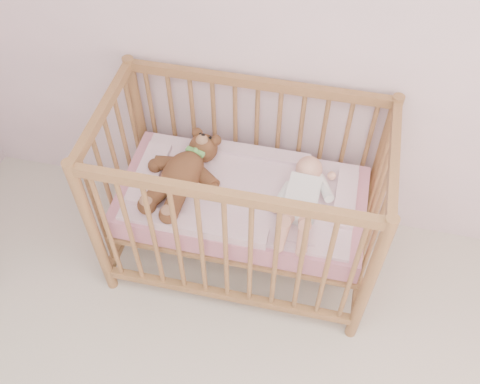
% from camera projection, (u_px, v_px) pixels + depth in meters
% --- Properties ---
extents(wall_back, '(4.00, 0.02, 2.70)m').
position_uv_depth(wall_back, '(335.00, 12.00, 2.22)').
color(wall_back, silver).
rests_on(wall_back, floor).
extents(crib, '(1.36, 0.76, 1.00)m').
position_uv_depth(crib, '(242.00, 199.00, 2.68)').
color(crib, '#9A6F41').
rests_on(crib, floor).
extents(mattress, '(1.22, 0.62, 0.13)m').
position_uv_depth(mattress, '(242.00, 201.00, 2.69)').
color(mattress, '#CA7E8C').
rests_on(mattress, crib).
extents(blanket, '(1.10, 0.58, 0.06)m').
position_uv_depth(blanket, '(242.00, 192.00, 2.63)').
color(blanket, '#F3A7C1').
rests_on(blanket, mattress).
extents(baby, '(0.31, 0.60, 0.14)m').
position_uv_depth(baby, '(302.00, 196.00, 2.52)').
color(baby, white).
rests_on(baby, blanket).
extents(teddy_bear, '(0.55, 0.67, 0.16)m').
position_uv_depth(teddy_bear, '(183.00, 174.00, 2.59)').
color(teddy_bear, brown).
rests_on(teddy_bear, blanket).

